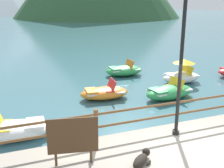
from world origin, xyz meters
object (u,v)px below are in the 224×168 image
object	(u,v)px
lamp_post	(183,42)
pedal_boat_7	(169,92)
pedal_boat_1	(124,70)
pedal_boat_4	(104,93)
sign_board	(73,136)
pedal_boat_6	(181,75)
dog_resting	(141,160)
pedal_boat_2	(12,130)

from	to	relation	value
lamp_post	pedal_boat_7	distance (m)	5.09
pedal_boat_1	pedal_boat_4	distance (m)	4.12
sign_board	pedal_boat_6	xyz separation A→B (m)	(7.20, 6.04, -0.70)
pedal_boat_1	pedal_boat_6	world-z (taller)	pedal_boat_6
pedal_boat_7	pedal_boat_4	bearing A→B (deg)	159.66
pedal_boat_6	pedal_boat_7	distance (m)	2.72
sign_board	pedal_boat_6	bearing A→B (deg)	40.00
dog_resting	pedal_boat_2	xyz separation A→B (m)	(-2.83, 3.31, -0.25)
pedal_boat_2	dog_resting	bearing A→B (deg)	-49.47
pedal_boat_1	pedal_boat_7	world-z (taller)	same
dog_resting	pedal_boat_4	size ratio (longest dim) A/B	0.39
sign_board	pedal_boat_7	distance (m)	6.75
pedal_boat_1	pedal_boat_6	distance (m)	3.33
lamp_post	pedal_boat_2	world-z (taller)	lamp_post
pedal_boat_7	dog_resting	bearing A→B (deg)	-128.63
pedal_boat_2	pedal_boat_7	distance (m)	6.75
pedal_boat_2	sign_board	bearing A→B (deg)	-63.99
dog_resting	pedal_boat_7	world-z (taller)	pedal_boat_7
pedal_boat_1	pedal_boat_4	bearing A→B (deg)	-125.53
lamp_post	pedal_boat_7	xyz separation A→B (m)	(2.13, 3.69, -2.79)
lamp_post	pedal_boat_2	size ratio (longest dim) A/B	1.69
pedal_boat_4	lamp_post	bearing A→B (deg)	-82.97
pedal_boat_4	pedal_boat_7	world-z (taller)	pedal_boat_7
pedal_boat_2	pedal_boat_6	distance (m)	9.15
pedal_boat_6	sign_board	bearing A→B (deg)	-140.00
lamp_post	pedal_boat_6	xyz separation A→B (m)	(4.06, 5.59, -2.67)
pedal_boat_4	pedal_boat_2	bearing A→B (deg)	-148.13
dog_resting	pedal_boat_7	bearing A→B (deg)	51.37
pedal_boat_6	pedal_boat_7	bearing A→B (deg)	-135.42
sign_board	pedal_boat_7	bearing A→B (deg)	38.14
dog_resting	pedal_boat_6	distance (m)	8.74
pedal_boat_6	pedal_boat_7	size ratio (longest dim) A/B	0.86
pedal_boat_2	pedal_boat_7	world-z (taller)	pedal_boat_7
sign_board	pedal_boat_6	size ratio (longest dim) A/B	0.55
lamp_post	pedal_boat_7	size ratio (longest dim) A/B	1.78
lamp_post	sign_board	size ratio (longest dim) A/B	3.80
pedal_boat_4	pedal_boat_7	size ratio (longest dim) A/B	0.88
pedal_boat_4	pedal_boat_7	distance (m)	2.89
dog_resting	pedal_boat_6	size ratio (longest dim) A/B	0.40
pedal_boat_4	pedal_boat_6	xyz separation A→B (m)	(4.64, 0.90, 0.16)
sign_board	pedal_boat_4	xyz separation A→B (m)	(2.56, 5.14, -0.86)
dog_resting	pedal_boat_1	distance (m)	9.71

